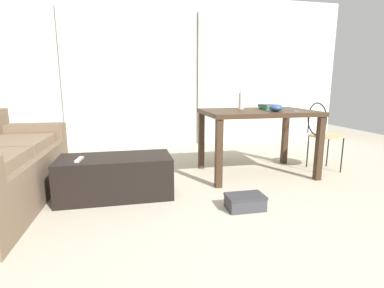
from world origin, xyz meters
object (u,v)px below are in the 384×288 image
at_px(coffee_table, 116,177).
at_px(bottle_near, 241,101).
at_px(book_stack, 270,107).
at_px(scissors, 296,111).
at_px(bowl, 276,108).
at_px(craft_table, 258,119).
at_px(wire_chair, 321,129).
at_px(shoebox, 245,202).
at_px(tv_remote_primary, 79,159).

xyz_separation_m(coffee_table, bottle_near, (1.52, 0.59, 0.69)).
bearing_deg(book_stack, scissors, -68.91).
bearing_deg(bowl, craft_table, 122.33).
bearing_deg(craft_table, wire_chair, -1.96).
bearing_deg(wire_chair, shoebox, -145.87).
bearing_deg(wire_chair, coffee_table, -171.46).
bearing_deg(bowl, book_stack, 74.35).
bearing_deg(scissors, coffee_table, -175.46).
distance_m(craft_table, shoebox, 1.28).
distance_m(bowl, scissors, 0.23).
bearing_deg(bottle_near, bowl, -54.88).
distance_m(coffee_table, bowl, 1.91).
relative_size(book_stack, tv_remote_primary, 1.79).
bearing_deg(shoebox, tv_remote_primary, 161.12).
bearing_deg(scissors, wire_chair, 23.19).
bearing_deg(bottle_near, craft_table, -52.04).
distance_m(wire_chair, bowl, 0.81).
height_order(bowl, book_stack, bowl).
relative_size(wire_chair, book_stack, 2.77).
relative_size(coffee_table, tv_remote_primary, 6.13).
bearing_deg(shoebox, craft_table, 61.23).
bearing_deg(book_stack, bottle_near, 168.34).
relative_size(bowl, book_stack, 0.47).
bearing_deg(tv_remote_primary, wire_chair, 16.16).
bearing_deg(craft_table, tv_remote_primary, -166.19).
distance_m(scissors, shoebox, 1.36).
relative_size(tv_remote_primary, shoebox, 0.53).
distance_m(craft_table, tv_remote_primary, 2.06).
bearing_deg(craft_table, coffee_table, -166.20).
relative_size(wire_chair, scissors, 7.27).
height_order(craft_table, wire_chair, wire_chair).
height_order(coffee_table, craft_table, craft_table).
distance_m(bowl, book_stack, 0.32).
bearing_deg(wire_chair, book_stack, 167.92).
bearing_deg(bowl, wire_chair, 12.92).
relative_size(coffee_table, bowl, 7.23).
bearing_deg(bowl, tv_remote_primary, -172.22).
height_order(wire_chair, book_stack, wire_chair).
distance_m(wire_chair, shoebox, 1.76).
relative_size(bowl, tv_remote_primary, 0.85).
height_order(craft_table, shoebox, craft_table).
height_order(coffee_table, bowl, bowl).
height_order(scissors, shoebox, scissors).
relative_size(bottle_near, scissors, 2.14).
bearing_deg(book_stack, wire_chair, -12.08).
xyz_separation_m(bottle_near, bowl, (0.27, -0.38, -0.07)).
distance_m(coffee_table, craft_table, 1.78).
height_order(book_stack, shoebox, book_stack).
xyz_separation_m(craft_table, shoebox, (-0.54, -0.98, -0.62)).
bearing_deg(bottle_near, tv_remote_primary, -159.98).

